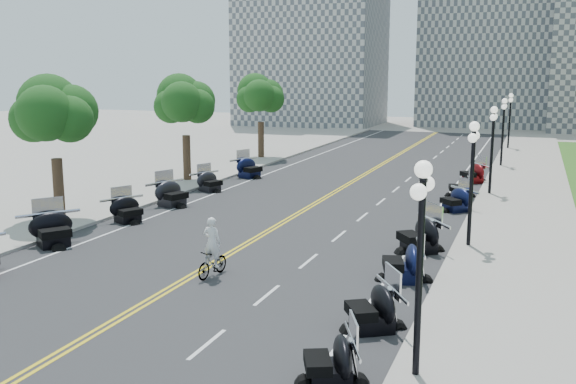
% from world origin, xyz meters
% --- Properties ---
extents(ground, '(160.00, 160.00, 0.00)m').
position_xyz_m(ground, '(0.00, 0.00, 0.00)').
color(ground, gray).
extents(road, '(16.00, 90.00, 0.01)m').
position_xyz_m(road, '(0.00, 10.00, 0.00)').
color(road, '#333335').
rests_on(road, ground).
extents(centerline_yellow_a, '(0.12, 90.00, 0.00)m').
position_xyz_m(centerline_yellow_a, '(-0.12, 10.00, 0.01)').
color(centerline_yellow_a, yellow).
rests_on(centerline_yellow_a, road).
extents(centerline_yellow_b, '(0.12, 90.00, 0.00)m').
position_xyz_m(centerline_yellow_b, '(0.12, 10.00, 0.01)').
color(centerline_yellow_b, yellow).
rests_on(centerline_yellow_b, road).
extents(edge_line_north, '(0.12, 90.00, 0.00)m').
position_xyz_m(edge_line_north, '(6.40, 10.00, 0.01)').
color(edge_line_north, white).
rests_on(edge_line_north, road).
extents(edge_line_south, '(0.12, 90.00, 0.00)m').
position_xyz_m(edge_line_south, '(-6.40, 10.00, 0.01)').
color(edge_line_south, white).
rests_on(edge_line_south, road).
extents(lane_dash_4, '(0.12, 2.00, 0.00)m').
position_xyz_m(lane_dash_4, '(3.20, -8.00, 0.01)').
color(lane_dash_4, white).
rests_on(lane_dash_4, road).
extents(lane_dash_5, '(0.12, 2.00, 0.00)m').
position_xyz_m(lane_dash_5, '(3.20, -4.00, 0.01)').
color(lane_dash_5, white).
rests_on(lane_dash_5, road).
extents(lane_dash_6, '(0.12, 2.00, 0.00)m').
position_xyz_m(lane_dash_6, '(3.20, 0.00, 0.01)').
color(lane_dash_6, white).
rests_on(lane_dash_6, road).
extents(lane_dash_7, '(0.12, 2.00, 0.00)m').
position_xyz_m(lane_dash_7, '(3.20, 4.00, 0.01)').
color(lane_dash_7, white).
rests_on(lane_dash_7, road).
extents(lane_dash_8, '(0.12, 2.00, 0.00)m').
position_xyz_m(lane_dash_8, '(3.20, 8.00, 0.01)').
color(lane_dash_8, white).
rests_on(lane_dash_8, road).
extents(lane_dash_9, '(0.12, 2.00, 0.00)m').
position_xyz_m(lane_dash_9, '(3.20, 12.00, 0.01)').
color(lane_dash_9, white).
rests_on(lane_dash_9, road).
extents(lane_dash_10, '(0.12, 2.00, 0.00)m').
position_xyz_m(lane_dash_10, '(3.20, 16.00, 0.01)').
color(lane_dash_10, white).
rests_on(lane_dash_10, road).
extents(lane_dash_11, '(0.12, 2.00, 0.00)m').
position_xyz_m(lane_dash_11, '(3.20, 20.00, 0.01)').
color(lane_dash_11, white).
rests_on(lane_dash_11, road).
extents(lane_dash_12, '(0.12, 2.00, 0.00)m').
position_xyz_m(lane_dash_12, '(3.20, 24.00, 0.01)').
color(lane_dash_12, white).
rests_on(lane_dash_12, road).
extents(lane_dash_13, '(0.12, 2.00, 0.00)m').
position_xyz_m(lane_dash_13, '(3.20, 28.00, 0.01)').
color(lane_dash_13, white).
rests_on(lane_dash_13, road).
extents(lane_dash_14, '(0.12, 2.00, 0.00)m').
position_xyz_m(lane_dash_14, '(3.20, 32.00, 0.01)').
color(lane_dash_14, white).
rests_on(lane_dash_14, road).
extents(lane_dash_15, '(0.12, 2.00, 0.00)m').
position_xyz_m(lane_dash_15, '(3.20, 36.00, 0.01)').
color(lane_dash_15, white).
rests_on(lane_dash_15, road).
extents(lane_dash_16, '(0.12, 2.00, 0.00)m').
position_xyz_m(lane_dash_16, '(3.20, 40.00, 0.01)').
color(lane_dash_16, white).
rests_on(lane_dash_16, road).
extents(lane_dash_17, '(0.12, 2.00, 0.00)m').
position_xyz_m(lane_dash_17, '(3.20, 44.00, 0.01)').
color(lane_dash_17, white).
rests_on(lane_dash_17, road).
extents(lane_dash_18, '(0.12, 2.00, 0.00)m').
position_xyz_m(lane_dash_18, '(3.20, 48.00, 0.01)').
color(lane_dash_18, white).
rests_on(lane_dash_18, road).
extents(lane_dash_19, '(0.12, 2.00, 0.00)m').
position_xyz_m(lane_dash_19, '(3.20, 52.00, 0.01)').
color(lane_dash_19, white).
rests_on(lane_dash_19, road).
extents(sidewalk_north, '(5.00, 90.00, 0.15)m').
position_xyz_m(sidewalk_north, '(10.50, 10.00, 0.07)').
color(sidewalk_north, '#9E9991').
rests_on(sidewalk_north, ground).
extents(sidewalk_south, '(5.00, 90.00, 0.15)m').
position_xyz_m(sidewalk_south, '(-10.50, 10.00, 0.07)').
color(sidewalk_south, '#9E9991').
rests_on(sidewalk_south, ground).
extents(distant_block_a, '(18.00, 14.00, 26.00)m').
position_xyz_m(distant_block_a, '(-18.00, 62.00, 13.00)').
color(distant_block_a, gray).
rests_on(distant_block_a, ground).
extents(distant_block_b, '(16.00, 12.00, 30.00)m').
position_xyz_m(distant_block_b, '(4.00, 68.00, 15.00)').
color(distant_block_b, gray).
rests_on(distant_block_b, ground).
extents(street_lamp_1, '(0.50, 1.20, 4.90)m').
position_xyz_m(street_lamp_1, '(8.60, -8.00, 2.60)').
color(street_lamp_1, black).
rests_on(street_lamp_1, sidewalk_north).
extents(street_lamp_2, '(0.50, 1.20, 4.90)m').
position_xyz_m(street_lamp_2, '(8.60, 4.00, 2.60)').
color(street_lamp_2, black).
rests_on(street_lamp_2, sidewalk_north).
extents(street_lamp_3, '(0.50, 1.20, 4.90)m').
position_xyz_m(street_lamp_3, '(8.60, 16.00, 2.60)').
color(street_lamp_3, black).
rests_on(street_lamp_3, sidewalk_north).
extents(street_lamp_4, '(0.50, 1.20, 4.90)m').
position_xyz_m(street_lamp_4, '(8.60, 28.00, 2.60)').
color(street_lamp_4, black).
rests_on(street_lamp_4, sidewalk_north).
extents(street_lamp_5, '(0.50, 1.20, 4.90)m').
position_xyz_m(street_lamp_5, '(8.60, 40.00, 2.60)').
color(street_lamp_5, black).
rests_on(street_lamp_5, sidewalk_north).
extents(tree_2, '(4.80, 4.80, 9.20)m').
position_xyz_m(tree_2, '(-10.00, 2.00, 4.75)').
color(tree_2, '#235619').
rests_on(tree_2, sidewalk_south).
extents(tree_3, '(4.80, 4.80, 9.20)m').
position_xyz_m(tree_3, '(-10.00, 14.00, 4.75)').
color(tree_3, '#235619').
rests_on(tree_3, sidewalk_south).
extents(tree_4, '(4.80, 4.80, 9.20)m').
position_xyz_m(tree_4, '(-10.00, 26.00, 4.75)').
color(tree_4, '#235619').
rests_on(tree_4, sidewalk_south).
extents(motorcycle_n_3, '(2.41, 2.41, 1.27)m').
position_xyz_m(motorcycle_n_3, '(6.82, -8.88, 0.64)').
color(motorcycle_n_3, black).
rests_on(motorcycle_n_3, road).
extents(motorcycle_n_4, '(2.79, 2.79, 1.41)m').
position_xyz_m(motorcycle_n_4, '(6.96, -5.51, 0.71)').
color(motorcycle_n_4, black).
rests_on(motorcycle_n_4, road).
extents(motorcycle_n_5, '(2.59, 2.59, 1.46)m').
position_xyz_m(motorcycle_n_5, '(6.93, -1.01, 0.73)').
color(motorcycle_n_5, black).
rests_on(motorcycle_n_5, road).
extents(motorcycle_n_6, '(3.10, 3.10, 1.55)m').
position_xyz_m(motorcycle_n_6, '(6.83, 2.71, 0.77)').
color(motorcycle_n_6, black).
rests_on(motorcycle_n_6, road).
extents(motorcycle_n_8, '(2.74, 2.74, 1.36)m').
position_xyz_m(motorcycle_n_8, '(7.28, 10.97, 0.68)').
color(motorcycle_n_8, black).
rests_on(motorcycle_n_8, road).
extents(motorcycle_n_9, '(2.17, 2.17, 1.30)m').
position_xyz_m(motorcycle_n_9, '(7.03, 15.11, 0.65)').
color(motorcycle_n_9, black).
rests_on(motorcycle_n_9, road).
extents(motorcycle_n_10, '(2.80, 2.80, 1.42)m').
position_xyz_m(motorcycle_n_10, '(7.28, 20.12, 0.71)').
color(motorcycle_n_10, '#590A0C').
rests_on(motorcycle_n_10, road).
extents(motorcycle_s_5, '(3.09, 3.09, 1.55)m').
position_xyz_m(motorcycle_s_5, '(-7.19, -1.72, 0.78)').
color(motorcycle_s_5, black).
rests_on(motorcycle_s_5, road).
extents(motorcycle_s_6, '(2.59, 2.59, 1.34)m').
position_xyz_m(motorcycle_s_6, '(-6.86, 2.94, 0.67)').
color(motorcycle_s_6, black).
rests_on(motorcycle_s_6, road).
extents(motorcycle_s_7, '(2.76, 2.76, 1.51)m').
position_xyz_m(motorcycle_s_7, '(-6.83, 6.88, 0.76)').
color(motorcycle_s_7, black).
rests_on(motorcycle_s_7, road).
extents(motorcycle_s_8, '(2.45, 2.45, 1.32)m').
position_xyz_m(motorcycle_s_8, '(-7.00, 11.44, 0.66)').
color(motorcycle_s_8, black).
rests_on(motorcycle_s_8, road).
extents(motorcycle_s_9, '(2.78, 2.78, 1.50)m').
position_xyz_m(motorcycle_s_9, '(-6.89, 16.86, 0.75)').
color(motorcycle_s_9, black).
rests_on(motorcycle_s_9, road).
extents(bicycle, '(0.69, 1.68, 0.98)m').
position_xyz_m(bicycle, '(0.71, -2.93, 0.49)').
color(bicycle, '#A51414').
rests_on(bicycle, road).
extents(cyclist_rider, '(0.64, 0.42, 1.77)m').
position_xyz_m(cyclist_rider, '(0.71, -2.93, 1.86)').
color(cyclist_rider, white).
rests_on(cyclist_rider, bicycle).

